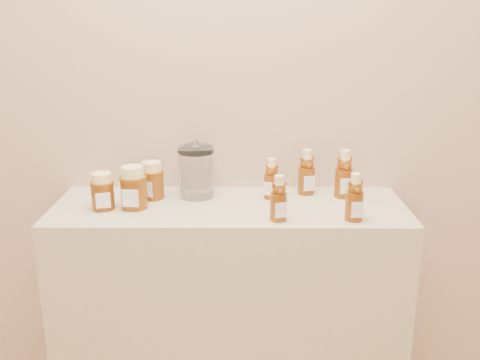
# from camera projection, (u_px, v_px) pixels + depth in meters

# --- Properties ---
(wall_back) EXTENTS (3.50, 0.02, 2.70)m
(wall_back) POSITION_uv_depth(u_px,v_px,m) (230.00, 65.00, 1.87)
(wall_back) COLOR tan
(wall_back) RESTS_ON ground
(display_table) EXTENTS (1.20, 0.40, 0.90)m
(display_table) POSITION_uv_depth(u_px,v_px,m) (230.00, 321.00, 1.95)
(display_table) COLOR #BEAD8B
(display_table) RESTS_ON ground
(bear_bottle_back_left) EXTENTS (0.07, 0.07, 0.16)m
(bear_bottle_back_left) POSITION_uv_depth(u_px,v_px,m) (272.00, 176.00, 1.87)
(bear_bottle_back_left) COLOR #622C07
(bear_bottle_back_left) RESTS_ON display_table
(bear_bottle_back_mid) EXTENTS (0.08, 0.08, 0.18)m
(bear_bottle_back_mid) POSITION_uv_depth(u_px,v_px,m) (307.00, 169.00, 1.91)
(bear_bottle_back_mid) COLOR #622C07
(bear_bottle_back_mid) RESTS_ON display_table
(bear_bottle_back_right) EXTENTS (0.08, 0.08, 0.19)m
(bear_bottle_back_right) POSITION_uv_depth(u_px,v_px,m) (344.00, 171.00, 1.87)
(bear_bottle_back_right) COLOR #622C07
(bear_bottle_back_right) RESTS_ON display_table
(bear_bottle_front_left) EXTENTS (0.07, 0.07, 0.17)m
(bear_bottle_front_left) POSITION_uv_depth(u_px,v_px,m) (279.00, 195.00, 1.66)
(bear_bottle_front_left) COLOR #622C07
(bear_bottle_front_left) RESTS_ON display_table
(bear_bottle_front_right) EXTENTS (0.07, 0.07, 0.17)m
(bear_bottle_front_right) POSITION_uv_depth(u_px,v_px,m) (355.00, 194.00, 1.66)
(bear_bottle_front_right) COLOR #622C07
(bear_bottle_front_right) RESTS_ON display_table
(honey_jar_left) EXTENTS (0.10, 0.10, 0.12)m
(honey_jar_left) POSITION_uv_depth(u_px,v_px,m) (102.00, 191.00, 1.77)
(honey_jar_left) COLOR #622C07
(honey_jar_left) RESTS_ON display_table
(honey_jar_back) EXTENTS (0.11, 0.11, 0.13)m
(honey_jar_back) POSITION_uv_depth(u_px,v_px,m) (152.00, 180.00, 1.87)
(honey_jar_back) COLOR #622C07
(honey_jar_back) RESTS_ON display_table
(honey_jar_front) EXTENTS (0.10, 0.10, 0.14)m
(honey_jar_front) POSITION_uv_depth(u_px,v_px,m) (134.00, 187.00, 1.77)
(honey_jar_front) COLOR #622C07
(honey_jar_front) RESTS_ON display_table
(glass_canister) EXTENTS (0.14, 0.14, 0.20)m
(glass_canister) POSITION_uv_depth(u_px,v_px,m) (196.00, 170.00, 1.88)
(glass_canister) COLOR white
(glass_canister) RESTS_ON display_table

